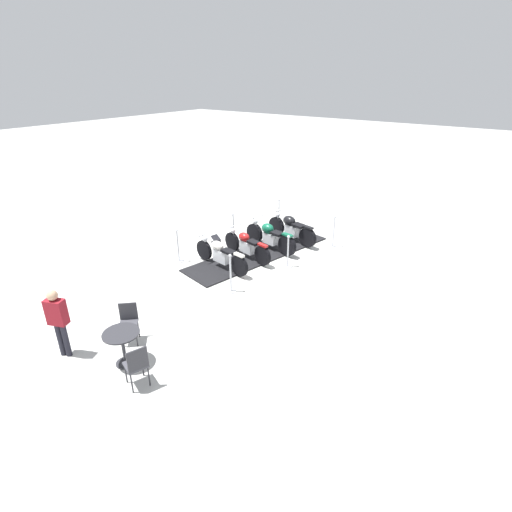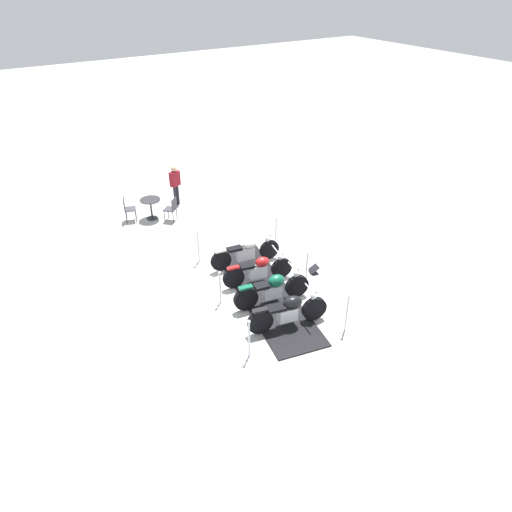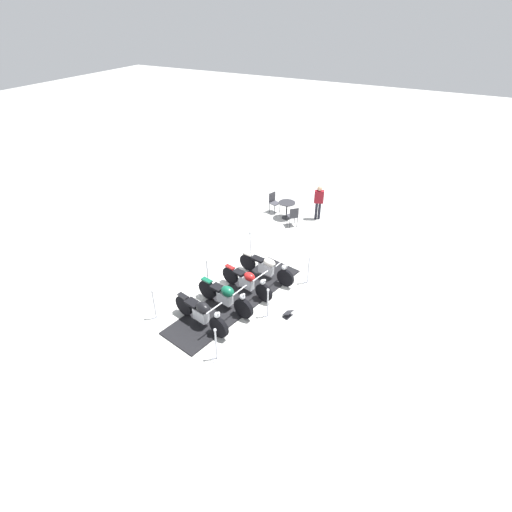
% 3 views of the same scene
% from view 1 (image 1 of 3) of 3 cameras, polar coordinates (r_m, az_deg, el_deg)
% --- Properties ---
extents(ground_plane, '(80.00, 80.00, 0.00)m').
position_cam_1_polar(ground_plane, '(13.48, 0.40, 0.31)').
color(ground_plane, silver).
extents(display_platform, '(2.51, 5.58, 0.04)m').
position_cam_1_polar(display_platform, '(13.47, 0.40, 0.39)').
color(display_platform, black).
rests_on(display_platform, ground_plane).
extents(motorcycle_black, '(2.19, 0.74, 1.00)m').
position_cam_1_polar(motorcycle_black, '(14.35, 5.01, 4.03)').
color(motorcycle_black, black).
rests_on(motorcycle_black, display_platform).
extents(motorcycle_forest, '(2.23, 0.70, 1.01)m').
position_cam_1_polar(motorcycle_forest, '(13.64, 1.96, 2.91)').
color(motorcycle_forest, black).
rests_on(motorcycle_forest, display_platform).
extents(motorcycle_maroon, '(2.13, 0.78, 0.95)m').
position_cam_1_polar(motorcycle_maroon, '(12.98, -1.42, 1.63)').
color(motorcycle_maroon, black).
rests_on(motorcycle_maroon, display_platform).
extents(motorcycle_cream, '(2.29, 0.75, 0.96)m').
position_cam_1_polar(motorcycle_cream, '(12.36, -5.14, 0.33)').
color(motorcycle_cream, black).
rests_on(motorcycle_cream, display_platform).
extents(stanchion_left_front, '(0.30, 0.30, 1.15)m').
position_cam_1_polar(stanchion_left_front, '(14.10, 10.97, 2.78)').
color(stanchion_left_front, silver).
rests_on(stanchion_left_front, ground_plane).
extents(stanchion_right_rear, '(0.31, 0.31, 1.11)m').
position_cam_1_polar(stanchion_right_rear, '(13.04, -11.02, 0.75)').
color(stanchion_right_rear, silver).
rests_on(stanchion_right_rear, ground_plane).
extents(stanchion_right_mid, '(0.30, 0.30, 1.12)m').
position_cam_1_polar(stanchion_right_mid, '(14.25, -3.24, 3.38)').
color(stanchion_right_mid, silver).
rests_on(stanchion_right_mid, ground_plane).
extents(stanchion_right_front, '(0.33, 0.33, 1.15)m').
position_cam_1_polar(stanchion_right_front, '(15.71, 3.25, 5.40)').
color(stanchion_right_front, silver).
rests_on(stanchion_right_front, ground_plane).
extents(stanchion_left_rear, '(0.28, 0.28, 1.15)m').
position_cam_1_polar(stanchion_left_rear, '(11.05, -3.63, -3.16)').
color(stanchion_left_rear, silver).
rests_on(stanchion_left_rear, ground_plane).
extents(stanchion_left_mid, '(0.30, 0.30, 1.07)m').
position_cam_1_polar(stanchion_left_mid, '(12.47, 4.56, -0.01)').
color(stanchion_left_mid, silver).
rests_on(stanchion_left_mid, ground_plane).
extents(info_placard, '(0.31, 0.35, 0.23)m').
position_cam_1_polar(info_placard, '(14.48, -5.75, 2.30)').
color(info_placard, '#333338').
rests_on(info_placard, ground_plane).
extents(cafe_table, '(0.76, 0.76, 0.78)m').
position_cam_1_polar(cafe_table, '(8.82, -18.56, -11.38)').
color(cafe_table, '#2D2D33').
rests_on(cafe_table, ground_plane).
extents(cafe_chair_near_table, '(0.57, 0.57, 0.91)m').
position_cam_1_polar(cafe_chair_near_table, '(9.52, -17.74, -8.74)').
color(cafe_chair_near_table, '#2D2D33').
rests_on(cafe_chair_near_table, ground_plane).
extents(cafe_chair_across_table, '(0.51, 0.51, 0.95)m').
position_cam_1_polar(cafe_chair_across_table, '(8.20, -16.68, -14.54)').
color(cafe_chair_across_table, '#2D2D33').
rests_on(cafe_chair_across_table, ground_plane).
extents(bystander_person, '(0.45, 0.36, 1.60)m').
position_cam_1_polar(bystander_person, '(9.35, -26.45, -7.89)').
color(bystander_person, '#23232D').
rests_on(bystander_person, ground_plane).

